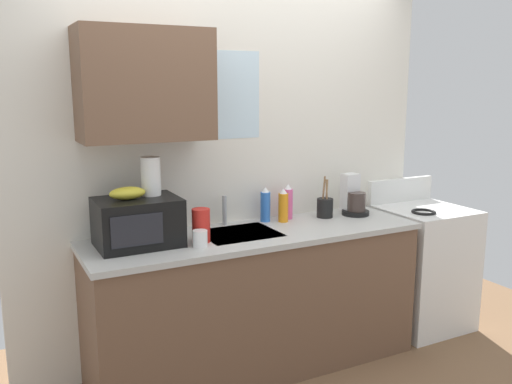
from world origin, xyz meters
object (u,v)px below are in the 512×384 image
paper_towel_roll (151,176)px  mug_white (200,239)px  coffee_maker (353,199)px  dish_soap_bottle_pink (288,202)px  stove_range (422,266)px  microwave (138,222)px  dish_soap_bottle_blue (265,205)px  cereal_canister (201,225)px  utensil_crock (325,207)px  dish_soap_bottle_orange (283,206)px  banana_bunch (127,193)px

paper_towel_roll → mug_white: paper_towel_roll is taller
coffee_maker → dish_soap_bottle_pink: (-0.47, 0.09, 0.01)m
dish_soap_bottle_pink → stove_range: bearing=-10.7°
microwave → stove_range: bearing=-1.2°
microwave → coffee_maker: (1.54, 0.06, -0.03)m
stove_range → dish_soap_bottle_blue: 1.36m
microwave → cereal_canister: microwave is taller
stove_range → cereal_canister: (-1.78, -0.05, 0.54)m
dish_soap_bottle_pink → utensil_crock: (0.24, -0.08, -0.04)m
dish_soap_bottle_blue → mug_white: 0.70m
stove_range → coffee_maker: size_ratio=3.86×
stove_range → utensil_crock: bearing=171.8°
stove_range → dish_soap_bottle_orange: bearing=172.9°
dish_soap_bottle_blue → dish_soap_bottle_orange: 0.12m
mug_white → utensil_crock: 1.05m
banana_bunch → dish_soap_bottle_pink: bearing=7.7°
utensil_crock → paper_towel_roll: bearing=-179.1°
cereal_canister → mug_white: bearing=-115.5°
dish_soap_bottle_orange → mug_white: dish_soap_bottle_orange is taller
dish_soap_bottle_blue → cereal_canister: 0.61m
coffee_maker → cereal_canister: bearing=-172.5°
banana_bunch → cereal_canister: 0.45m
paper_towel_roll → cereal_canister: 0.40m
dish_soap_bottle_orange → cereal_canister: bearing=-163.6°
banana_bunch → dish_soap_bottle_blue: banana_bunch is taller
microwave → utensil_crock: bearing=3.1°
stove_range → utensil_crock: 0.97m
stove_range → utensil_crock: size_ratio=3.77×
mug_white → utensil_crock: utensil_crock is taller
coffee_maker → cereal_canister: coffee_maker is taller
dish_soap_bottle_orange → dish_soap_bottle_pink: bearing=39.9°
coffee_maker → dish_soap_bottle_blue: bearing=171.4°
coffee_maker → dish_soap_bottle_orange: size_ratio=1.24×
paper_towel_roll → coffee_maker: 1.47m
cereal_canister → coffee_maker: bearing=7.5°
dish_soap_bottle_orange → banana_bunch: bearing=-174.9°
cereal_canister → dish_soap_bottle_orange: bearing=16.4°
utensil_crock → stove_range: bearing=-8.2°
stove_range → microwave: microwave is taller
paper_towel_roll → dish_soap_bottle_blue: (0.80, 0.11, -0.27)m
microwave → mug_white: bearing=-32.4°
dish_soap_bottle_blue → utensil_crock: 0.43m
paper_towel_roll → dish_soap_bottle_orange: paper_towel_roll is taller
microwave → paper_towel_roll: size_ratio=2.09×
banana_bunch → paper_towel_roll: size_ratio=0.91×
stove_range → dish_soap_bottle_orange: (-1.13, 0.14, 0.55)m
banana_bunch → dish_soap_bottle_orange: bearing=5.1°
stove_range → cereal_canister: 1.86m
stove_range → paper_towel_roll: (-2.02, 0.10, 0.82)m
stove_range → cereal_canister: cereal_canister is taller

